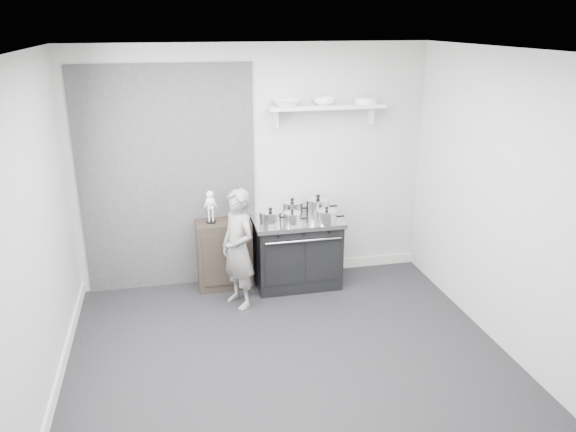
% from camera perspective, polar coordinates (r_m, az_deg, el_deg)
% --- Properties ---
extents(ground, '(4.00, 4.00, 0.00)m').
position_cam_1_polar(ground, '(5.28, 0.06, -14.27)').
color(ground, black).
rests_on(ground, ground).
extents(room_shell, '(4.02, 3.62, 2.71)m').
position_cam_1_polar(room_shell, '(4.70, -1.39, 3.49)').
color(room_shell, '#ADADAA').
rests_on(room_shell, ground).
extents(wall_shelf, '(1.30, 0.26, 0.24)m').
position_cam_1_polar(wall_shelf, '(6.29, 3.91, 10.95)').
color(wall_shelf, silver).
rests_on(wall_shelf, room_shell).
extents(stove, '(1.00, 0.62, 0.80)m').
position_cam_1_polar(stove, '(6.44, 0.93, -3.66)').
color(stove, black).
rests_on(stove, ground).
extents(side_cabinet, '(0.61, 0.35, 0.79)m').
position_cam_1_polar(side_cabinet, '(6.44, -6.49, -3.87)').
color(side_cabinet, black).
rests_on(side_cabinet, ground).
extents(child, '(0.49, 0.56, 1.29)m').
position_cam_1_polar(child, '(5.91, -5.07, -3.36)').
color(child, slate).
rests_on(child, ground).
extents(pot_front_left, '(0.33, 0.25, 0.19)m').
position_cam_1_polar(pot_front_left, '(6.13, -1.79, -0.16)').
color(pot_front_left, silver).
rests_on(pot_front_left, stove).
extents(pot_back_left, '(0.33, 0.25, 0.21)m').
position_cam_1_polar(pot_back_left, '(6.40, 0.43, 0.79)').
color(pot_back_left, silver).
rests_on(pot_back_left, stove).
extents(pot_back_right, '(0.37, 0.29, 0.24)m').
position_cam_1_polar(pot_back_right, '(6.43, 3.05, 0.98)').
color(pot_back_right, silver).
rests_on(pot_back_right, stove).
extents(pot_front_right, '(0.31, 0.23, 0.19)m').
position_cam_1_polar(pot_front_right, '(6.17, 3.94, -0.05)').
color(pot_front_right, silver).
rests_on(pot_front_right, stove).
extents(pot_front_center, '(0.27, 0.19, 0.17)m').
position_cam_1_polar(pot_front_center, '(6.11, 0.43, -0.26)').
color(pot_front_center, silver).
rests_on(pot_front_center, stove).
extents(skeleton_full, '(0.12, 0.08, 0.42)m').
position_cam_1_polar(skeleton_full, '(6.22, -7.89, 1.17)').
color(skeleton_full, white).
rests_on(skeleton_full, side_cabinet).
extents(skeleton_torso, '(0.12, 0.08, 0.42)m').
position_cam_1_polar(skeleton_torso, '(6.25, -5.33, 1.34)').
color(skeleton_torso, white).
rests_on(skeleton_torso, side_cabinet).
extents(bowl_large, '(0.32, 0.32, 0.08)m').
position_cam_1_polar(bowl_large, '(6.16, -0.20, 11.48)').
color(bowl_large, white).
rests_on(bowl_large, wall_shelf).
extents(bowl_small, '(0.24, 0.24, 0.07)m').
position_cam_1_polar(bowl_small, '(6.26, 3.70, 11.55)').
color(bowl_small, white).
rests_on(bowl_small, wall_shelf).
extents(plate_stack, '(0.25, 0.25, 0.06)m').
position_cam_1_polar(plate_stack, '(6.42, 7.93, 11.54)').
color(plate_stack, white).
rests_on(plate_stack, wall_shelf).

